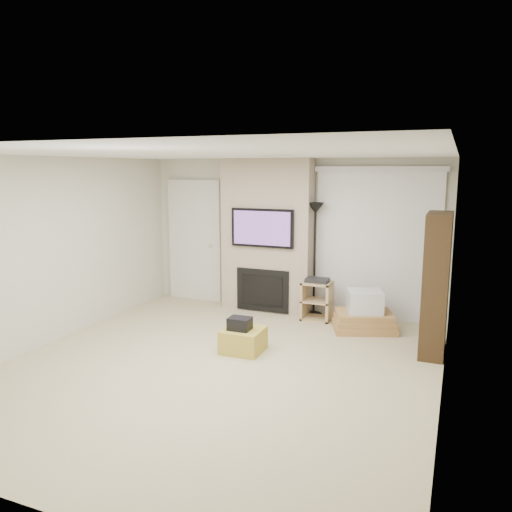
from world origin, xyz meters
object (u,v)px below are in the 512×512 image
at_px(floor_lamp, 315,227).
at_px(av_stand, 317,298).
at_px(bookshelf, 436,284).
at_px(ottoman, 243,340).
at_px(box_stack, 364,315).

bearing_deg(floor_lamp, av_stand, -61.73).
bearing_deg(av_stand, bookshelf, -24.98).
relative_size(floor_lamp, av_stand, 2.75).
relative_size(ottoman, av_stand, 0.76).
distance_m(box_stack, bookshelf, 1.32).
height_order(ottoman, box_stack, box_stack).
bearing_deg(box_stack, bookshelf, -30.67).
bearing_deg(bookshelf, box_stack, 149.33).
bearing_deg(box_stack, ottoman, -131.18).
bearing_deg(floor_lamp, bookshelf, -28.69).
bearing_deg(ottoman, bookshelf, 21.46).
bearing_deg(bookshelf, av_stand, 155.02).
xyz_separation_m(floor_lamp, av_stand, (0.11, -0.20, -1.08)).
xyz_separation_m(floor_lamp, bookshelf, (1.87, -1.02, -0.53)).
height_order(ottoman, bookshelf, bookshelf).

